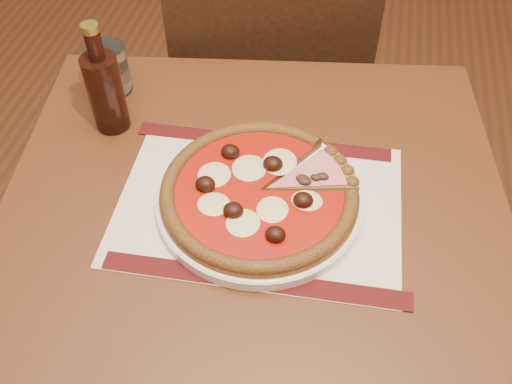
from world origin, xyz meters
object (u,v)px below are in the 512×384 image
(chair_far, at_px, (265,78))
(bottle, at_px, (105,89))
(plate, at_px, (259,200))
(water_glass, at_px, (109,69))
(table, at_px, (254,252))
(pizza, at_px, (259,192))

(chair_far, height_order, bottle, chair_far)
(plate, height_order, bottle, bottle)
(plate, xyz_separation_m, water_glass, (-0.33, 0.23, 0.03))
(table, bearing_deg, bottle, 151.79)
(table, height_order, chair_far, chair_far)
(pizza, relative_size, bottle, 1.50)
(chair_far, height_order, water_glass, chair_far)
(plate, bearing_deg, pizza, -143.33)
(chair_far, distance_m, pizza, 0.63)
(water_glass, bearing_deg, table, -37.57)
(water_glass, bearing_deg, plate, -34.74)
(table, xyz_separation_m, plate, (0.00, 0.02, 0.11))
(pizza, height_order, bottle, bottle)
(pizza, distance_m, water_glass, 0.40)
(chair_far, bearing_deg, plate, 79.96)
(table, xyz_separation_m, bottle, (-0.29, 0.15, 0.18))
(table, distance_m, plate, 0.11)
(table, bearing_deg, pizza, 77.57)
(bottle, bearing_deg, pizza, -24.52)
(pizza, bearing_deg, bottle, 155.48)
(table, height_order, pizza, pizza)
(plate, distance_m, water_glass, 0.40)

